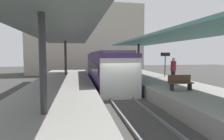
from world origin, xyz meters
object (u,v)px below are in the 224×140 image
at_px(commuter_train, 106,68).
at_px(passenger_near_bench, 173,70).
at_px(platform_sign, 165,59).
at_px(platform_bench, 180,82).

distance_m(commuter_train, passenger_near_bench, 6.80).
bearing_deg(commuter_train, platform_sign, -14.73).
xyz_separation_m(platform_bench, platform_sign, (2.24, 6.39, 1.16)).
xyz_separation_m(commuter_train, platform_sign, (5.30, -1.39, 0.90)).
xyz_separation_m(commuter_train, passenger_near_bench, (3.79, -5.64, 0.21)).
bearing_deg(platform_sign, platform_bench, -109.29).
bearing_deg(passenger_near_bench, platform_sign, 70.46).
xyz_separation_m(platform_sign, passenger_near_bench, (-1.51, -4.25, -0.69)).
distance_m(platform_sign, passenger_near_bench, 4.56).
height_order(platform_sign, passenger_near_bench, platform_sign).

